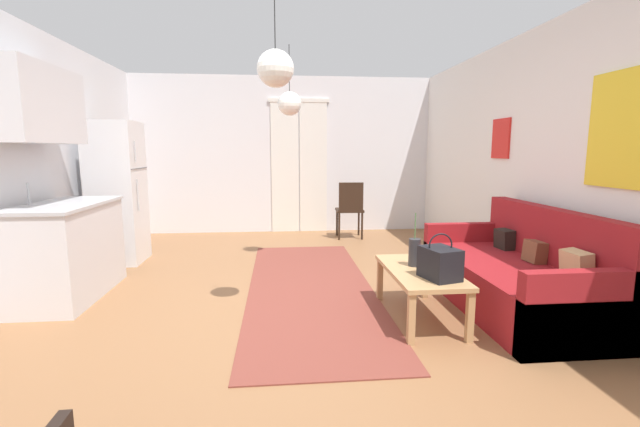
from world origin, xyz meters
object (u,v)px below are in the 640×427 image
Objects in this scene: pendant_lamp_near at (275,69)px; bamboo_vase at (414,252)px; pendant_lamp_far at (290,104)px; coffee_table at (420,275)px; couch at (519,278)px; handbag at (440,263)px; accent_chair at (350,207)px; refrigerator at (117,193)px.

bamboo_vase is at bearing 4.46° from pendant_lamp_near.
pendant_lamp_near is 0.92× the size of pendant_lamp_far.
pendant_lamp_far is at bearing 118.52° from coffee_table.
pendant_lamp_near reaches higher than couch.
accent_chair is (-0.11, 3.50, -0.04)m from handbag.
bamboo_vase is 0.38m from handbag.
couch is 1.01m from bamboo_vase.
coffee_table is at bearing 92.71° from accent_chair.
coffee_table is (-0.96, -0.15, 0.09)m from couch.
handbag is at bearing -76.76° from coffee_table.
accent_chair is at bearing 91.73° from handbag.
coffee_table is at bearing -61.48° from pendant_lamp_far.
refrigerator is at bearing 173.09° from pendant_lamp_far.
handbag is 4.00m from refrigerator.
pendant_lamp_near is at bearing 179.13° from coffee_table.
accent_chair is (3.10, 1.12, -0.37)m from refrigerator.
bamboo_vase reaches higher than handbag.
refrigerator is 2.39m from pendant_lamp_far.
refrigerator is 3.10m from pendant_lamp_near.
coffee_table is 0.60× the size of refrigerator.
bamboo_vase is 1.85m from pendant_lamp_near.
pendant_lamp_near reaches higher than bamboo_vase.
refrigerator is 3.31m from accent_chair.
couch is 2.59× the size of pendant_lamp_near.
bamboo_vase reaches higher than coffee_table.
bamboo_vase is 0.56× the size of pendant_lamp_far.
handbag is at bearing -155.44° from couch.
accent_chair is (-0.04, 3.24, 0.14)m from coffee_table.
pendant_lamp_near is (1.98, -2.10, 1.13)m from refrigerator.
handbag is 3.51m from accent_chair.
refrigerator is (-4.10, 1.97, 0.59)m from couch.
accent_chair is at bearing 70.87° from pendant_lamp_near.
pendant_lamp_far is (-1.97, 1.71, 1.66)m from couch.
refrigerator reaches higher than coffee_table.
pendant_lamp_far is (0.15, 1.85, -0.06)m from pendant_lamp_near.
pendant_lamp_near and pendant_lamp_far have the same top height.
couch is 3.10m from pendant_lamp_far.
accent_chair is 2.21m from pendant_lamp_far.
bamboo_vase is 0.61× the size of pendant_lamp_near.
coffee_table is 2.28× the size of bamboo_vase.
accent_chair is 3.72m from pendant_lamp_near.
refrigerator is 2.14× the size of pendant_lamp_far.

